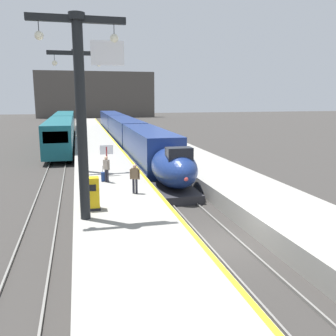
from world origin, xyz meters
name	(u,v)px	position (x,y,z in m)	size (l,w,h in m)	color
ground_plane	(224,244)	(0.00, 0.00, 0.00)	(260.00, 260.00, 0.00)	#33302D
platform_left	(98,153)	(-4.05, 24.75, 0.53)	(4.80, 110.00, 1.05)	gray
platform_right	(172,151)	(4.05, 24.75, 0.53)	(4.80, 110.00, 1.05)	gray
platform_left_safety_stripe	(120,148)	(-1.77, 24.75, 1.05)	(0.20, 107.80, 0.01)	yellow
rail_main_left	(126,153)	(-0.75, 27.50, 0.06)	(0.08, 110.00, 0.12)	slate
rail_main_right	(139,152)	(0.75, 27.50, 0.06)	(0.08, 110.00, 0.12)	slate
rail_secondary_left	(53,155)	(-8.85, 27.50, 0.06)	(0.08, 110.00, 0.12)	slate
rail_secondary_right	(67,155)	(-7.35, 27.50, 0.06)	(0.08, 110.00, 0.12)	slate
highspeed_train_main	(126,132)	(0.00, 33.14, 1.96)	(2.92, 55.96, 3.60)	navy
regional_train_adjacent	(63,128)	(-8.10, 39.01, 2.13)	(2.85, 36.60, 3.80)	#145660
station_column_near	(82,97)	(-5.84, 1.94, 6.44)	(4.00, 0.68, 8.76)	black
station_column_mid	(79,99)	(-5.90, 12.92, 6.27)	(4.00, 0.68, 8.62)	black
passenger_near_edge	(106,167)	(-4.40, 8.85, 2.04)	(0.41, 0.46, 1.69)	#23232D
passenger_mid_platform	(135,176)	(-3.06, 5.71, 2.04)	(0.54, 0.33, 1.69)	#23232D
rolling_suitcase	(104,177)	(-4.53, 9.19, 1.35)	(0.40, 0.22, 0.98)	navy
ticket_machine_yellow	(92,195)	(-5.55, 3.24, 1.79)	(0.76, 0.62, 1.60)	yellow
departure_info_board	(107,154)	(-4.20, 11.03, 2.56)	(0.90, 0.10, 2.12)	maroon
terminus_back_wall	(96,95)	(0.00, 102.00, 7.00)	(36.00, 2.00, 14.00)	#4C4742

